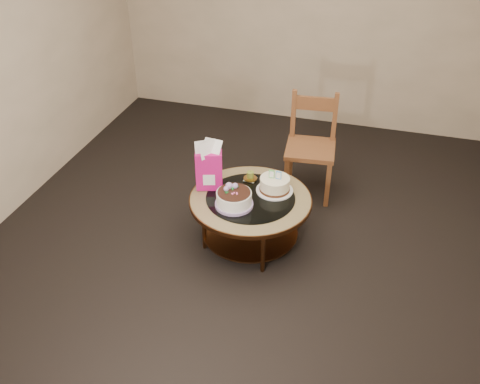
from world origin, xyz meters
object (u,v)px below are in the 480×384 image
(decorated_cake, at_px, (234,199))
(dining_chair, at_px, (311,146))
(gift_bag, at_px, (209,165))
(cream_cake, at_px, (275,185))
(coffee_table, at_px, (250,205))

(decorated_cake, height_order, dining_chair, dining_chair)
(decorated_cake, relative_size, gift_bag, 0.71)
(cream_cake, xyz_separation_m, dining_chair, (0.17, 0.78, -0.02))
(decorated_cake, height_order, cream_cake, cream_cake)
(coffee_table, xyz_separation_m, cream_cake, (0.17, 0.15, 0.14))
(cream_cake, distance_m, gift_bag, 0.57)
(gift_bag, height_order, dining_chair, dining_chair)
(dining_chair, bearing_deg, cream_cake, -107.82)
(coffee_table, xyz_separation_m, decorated_cake, (-0.10, -0.15, 0.14))
(dining_chair, bearing_deg, coffee_table, -115.60)
(cream_cake, xyz_separation_m, gift_bag, (-0.54, -0.10, 0.15))
(decorated_cake, xyz_separation_m, dining_chair, (0.44, 1.08, -0.02))
(coffee_table, height_order, decorated_cake, decorated_cake)
(coffee_table, bearing_deg, cream_cake, 41.22)
(coffee_table, distance_m, gift_bag, 0.48)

